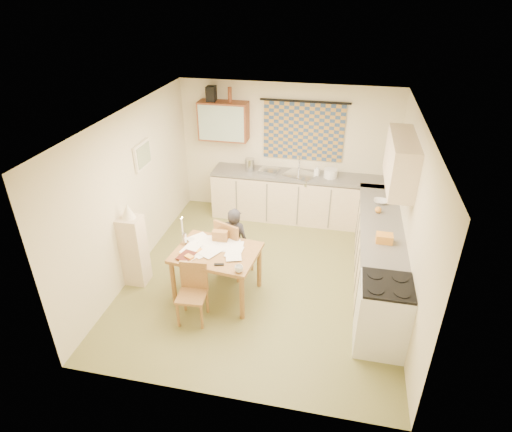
% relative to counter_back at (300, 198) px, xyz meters
% --- Properties ---
extents(floor, '(4.00, 4.50, 0.02)m').
position_rel_counter_back_xyz_m(floor, '(-0.33, -1.95, -0.46)').
color(floor, olive).
rests_on(floor, ground).
extents(ceiling, '(4.00, 4.50, 0.02)m').
position_rel_counter_back_xyz_m(ceiling, '(-0.33, -1.95, 2.06)').
color(ceiling, white).
rests_on(ceiling, floor).
extents(wall_back, '(4.00, 0.02, 2.50)m').
position_rel_counter_back_xyz_m(wall_back, '(-0.33, 0.31, 0.80)').
color(wall_back, beige).
rests_on(wall_back, floor).
extents(wall_front, '(4.00, 0.02, 2.50)m').
position_rel_counter_back_xyz_m(wall_front, '(-0.33, -4.21, 0.80)').
color(wall_front, beige).
rests_on(wall_front, floor).
extents(wall_left, '(0.02, 4.50, 2.50)m').
position_rel_counter_back_xyz_m(wall_left, '(-2.34, -1.95, 0.80)').
color(wall_left, beige).
rests_on(wall_left, floor).
extents(wall_right, '(0.02, 4.50, 2.50)m').
position_rel_counter_back_xyz_m(wall_right, '(1.68, -1.95, 0.80)').
color(wall_right, beige).
rests_on(wall_right, floor).
extents(window_blind, '(1.45, 0.03, 1.05)m').
position_rel_counter_back_xyz_m(window_blind, '(-0.03, 0.27, 1.20)').
color(window_blind, navy).
rests_on(window_blind, wall_back).
extents(curtain_rod, '(1.60, 0.04, 0.04)m').
position_rel_counter_back_xyz_m(curtain_rod, '(-0.03, 0.25, 1.75)').
color(curtain_rod, black).
rests_on(curtain_rod, wall_back).
extents(wall_cabinet, '(0.90, 0.34, 0.70)m').
position_rel_counter_back_xyz_m(wall_cabinet, '(-1.48, 0.13, 1.35)').
color(wall_cabinet, brown).
rests_on(wall_cabinet, wall_back).
extents(wall_cabinet_glass, '(0.84, 0.02, 0.64)m').
position_rel_counter_back_xyz_m(wall_cabinet_glass, '(-1.48, -0.04, 1.35)').
color(wall_cabinet_glass, '#99B2A5').
rests_on(wall_cabinet_glass, wall_back).
extents(upper_cabinet_right, '(0.34, 1.30, 0.70)m').
position_rel_counter_back_xyz_m(upper_cabinet_right, '(1.50, -1.40, 1.40)').
color(upper_cabinet_right, beige).
rests_on(upper_cabinet_right, wall_right).
extents(framed_print, '(0.04, 0.50, 0.40)m').
position_rel_counter_back_xyz_m(framed_print, '(-2.30, -1.55, 1.25)').
color(framed_print, '#F6EBCD').
rests_on(framed_print, wall_left).
extents(print_canvas, '(0.01, 0.42, 0.32)m').
position_rel_counter_back_xyz_m(print_canvas, '(-2.27, -1.55, 1.25)').
color(print_canvas, beige).
rests_on(print_canvas, wall_left).
extents(counter_back, '(3.30, 0.62, 0.92)m').
position_rel_counter_back_xyz_m(counter_back, '(0.00, 0.00, 0.00)').
color(counter_back, beige).
rests_on(counter_back, floor).
extents(counter_right, '(0.62, 2.95, 0.92)m').
position_rel_counter_back_xyz_m(counter_right, '(1.37, -1.60, -0.00)').
color(counter_right, beige).
rests_on(counter_right, floor).
extents(stove, '(0.62, 0.62, 0.96)m').
position_rel_counter_back_xyz_m(stove, '(1.37, -3.03, 0.02)').
color(stove, white).
rests_on(stove, floor).
extents(sink, '(0.69, 0.64, 0.10)m').
position_rel_counter_back_xyz_m(sink, '(-0.02, -0.00, 0.43)').
color(sink, silver).
rests_on(sink, counter_back).
extents(tap, '(0.03, 0.03, 0.28)m').
position_rel_counter_back_xyz_m(tap, '(-0.06, 0.18, 0.61)').
color(tap, silver).
rests_on(tap, counter_back).
extents(dish_rack, '(0.40, 0.36, 0.06)m').
position_rel_counter_back_xyz_m(dish_rack, '(-0.60, 0.00, 0.50)').
color(dish_rack, silver).
rests_on(dish_rack, counter_back).
extents(kettle, '(0.24, 0.24, 0.24)m').
position_rel_counter_back_xyz_m(kettle, '(-0.96, 0.00, 0.59)').
color(kettle, silver).
rests_on(kettle, counter_back).
extents(mixing_bowl, '(0.29, 0.29, 0.16)m').
position_rel_counter_back_xyz_m(mixing_bowl, '(0.53, 0.00, 0.55)').
color(mixing_bowl, white).
rests_on(mixing_bowl, counter_back).
extents(soap_bottle, '(0.14, 0.14, 0.19)m').
position_rel_counter_back_xyz_m(soap_bottle, '(0.28, 0.05, 0.56)').
color(soap_bottle, white).
rests_on(soap_bottle, counter_back).
extents(bowl, '(0.22, 0.22, 0.05)m').
position_rel_counter_back_xyz_m(bowl, '(1.37, -0.86, 0.49)').
color(bowl, white).
rests_on(bowl, counter_right).
extents(orange_bag, '(0.22, 0.16, 0.12)m').
position_rel_counter_back_xyz_m(orange_bag, '(1.37, -2.05, 0.53)').
color(orange_bag, orange).
rests_on(orange_bag, counter_right).
extents(fruit_orange, '(0.10, 0.10, 0.10)m').
position_rel_counter_back_xyz_m(fruit_orange, '(1.32, -1.20, 0.52)').
color(fruit_orange, orange).
rests_on(fruit_orange, counter_right).
extents(speaker, '(0.17, 0.21, 0.26)m').
position_rel_counter_back_xyz_m(speaker, '(-1.69, 0.13, 1.83)').
color(speaker, black).
rests_on(speaker, wall_cabinet).
extents(bottle_green, '(0.09, 0.09, 0.26)m').
position_rel_counter_back_xyz_m(bottle_green, '(-1.65, 0.13, 1.83)').
color(bottle_green, '#195926').
rests_on(bottle_green, wall_cabinet).
extents(bottle_brown, '(0.09, 0.09, 0.26)m').
position_rel_counter_back_xyz_m(bottle_brown, '(-1.34, 0.13, 1.83)').
color(bottle_brown, brown).
rests_on(bottle_brown, wall_cabinet).
extents(dining_table, '(1.23, 0.99, 0.75)m').
position_rel_counter_back_xyz_m(dining_table, '(-0.88, -2.50, -0.07)').
color(dining_table, brown).
rests_on(dining_table, floor).
extents(chair_far, '(0.57, 0.57, 0.97)m').
position_rel_counter_back_xyz_m(chair_far, '(-0.77, -1.94, -0.15)').
color(chair_far, brown).
rests_on(chair_far, floor).
extents(chair_near, '(0.40, 0.40, 0.82)m').
position_rel_counter_back_xyz_m(chair_near, '(-1.06, -3.06, -0.20)').
color(chair_near, brown).
rests_on(chair_near, floor).
extents(person, '(0.47, 0.35, 1.16)m').
position_rel_counter_back_xyz_m(person, '(-0.75, -1.97, 0.13)').
color(person, black).
rests_on(person, floor).
extents(shelf_stand, '(0.32, 0.30, 1.11)m').
position_rel_counter_back_xyz_m(shelf_stand, '(-2.17, -2.45, 0.10)').
color(shelf_stand, beige).
rests_on(shelf_stand, floor).
extents(lampshade, '(0.20, 0.20, 0.22)m').
position_rel_counter_back_xyz_m(lampshade, '(-2.17, -2.45, 0.76)').
color(lampshade, '#F6EBCD').
rests_on(lampshade, shelf_stand).
extents(letter_rack, '(0.22, 0.11, 0.16)m').
position_rel_counter_back_xyz_m(letter_rack, '(-0.90, -2.22, 0.38)').
color(letter_rack, brown).
rests_on(letter_rack, dining_table).
extents(mug, '(0.16, 0.16, 0.09)m').
position_rel_counter_back_xyz_m(mug, '(-0.46, -2.89, 0.34)').
color(mug, white).
rests_on(mug, dining_table).
extents(magazine, '(0.31, 0.35, 0.02)m').
position_rel_counter_back_xyz_m(magazine, '(-1.33, -2.69, 0.31)').
color(magazine, maroon).
rests_on(magazine, dining_table).
extents(book, '(0.38, 0.40, 0.02)m').
position_rel_counter_back_xyz_m(book, '(-1.31, -2.57, 0.31)').
color(book, orange).
rests_on(book, dining_table).
extents(orange_box, '(0.14, 0.12, 0.04)m').
position_rel_counter_back_xyz_m(orange_box, '(-1.19, -2.74, 0.32)').
color(orange_box, orange).
rests_on(orange_box, dining_table).
extents(eyeglasses, '(0.14, 0.07, 0.02)m').
position_rel_counter_back_xyz_m(eyeglasses, '(-0.75, -2.81, 0.31)').
color(eyeglasses, black).
rests_on(eyeglasses, dining_table).
extents(candle_holder, '(0.07, 0.07, 0.18)m').
position_rel_counter_back_xyz_m(candle_holder, '(-1.37, -2.42, 0.39)').
color(candle_holder, silver).
rests_on(candle_holder, dining_table).
extents(candle, '(0.03, 0.03, 0.22)m').
position_rel_counter_back_xyz_m(candle, '(-1.40, -2.39, 0.59)').
color(candle, white).
rests_on(candle, dining_table).
extents(candle_flame, '(0.02, 0.02, 0.02)m').
position_rel_counter_back_xyz_m(candle_flame, '(-1.39, -2.37, 0.71)').
color(candle_flame, '#FFCC66').
rests_on(candle_flame, dining_table).
extents(papers, '(0.94, 0.82, 0.02)m').
position_rel_counter_back_xyz_m(papers, '(-0.92, -2.42, 0.31)').
color(papers, white).
rests_on(papers, dining_table).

